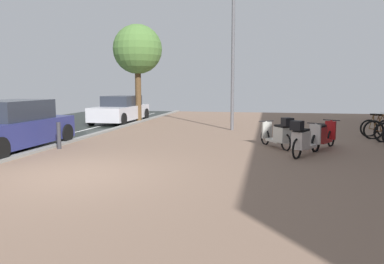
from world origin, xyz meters
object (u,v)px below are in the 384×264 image
Objects in this scene: scooter_mid at (322,136)px; parked_car_near at (11,127)px; bicycle_rack_08 at (377,128)px; street_tree at (137,50)px; bicycle_rack_07 at (383,130)px; scooter_far at (279,134)px; scooter_near at (304,139)px; bollard_far at (59,136)px; lamp_post at (233,50)px; parked_car_far at (121,110)px.

scooter_mid is 0.39× the size of parked_car_near.
bicycle_rack_08 is at bearing 55.36° from scooter_mid.
bicycle_rack_08 is 0.76× the size of scooter_mid.
street_tree is (0.74, 9.15, 3.01)m from parked_car_near.
scooter_far is (-3.67, -2.74, 0.10)m from bicycle_rack_07.
bicycle_rack_07 is 3.63m from scooter_mid.
scooter_near is 1.33m from scooter_far.
bollard_far is at bearing -169.56° from scooter_mid.
scooter_mid reaches higher than bollard_far.
bicycle_rack_08 reaches higher than bollard_far.
street_tree is 6.23× the size of bollard_far.
bicycle_rack_08 is at bearing -10.14° from lamp_post.
parked_car_far is at bearing 142.78° from scooter_mid.
scooter_near is at bearing -122.79° from bicycle_rack_08.
scooter_far reaches higher than bollard_far.
bicycle_rack_07 is 1.72× the size of bollard_far.
scooter_mid is at bearing -41.57° from street_tree.
scooter_far is 7.95m from parked_car_near.
parked_car_far is (-0.06, 8.71, -0.04)m from parked_car_near.
parked_car_far reaches higher than bicycle_rack_07.
parked_car_far is 3.19m from street_tree.
lamp_post is at bearing 113.40° from scooter_near.
bicycle_rack_08 is 1.58× the size of bollard_far.
bicycle_rack_08 is at bearing 90.39° from bicycle_rack_07.
parked_car_near is 5.35× the size of bollard_far.
scooter_mid is at bearing 11.60° from parked_car_near.
scooter_mid is 1.25m from scooter_far.
lamp_post is at bearing 162.10° from bicycle_rack_07.
parked_car_far is at bearing 158.17° from lamp_post.
bicycle_rack_07 is 1.09× the size of bicycle_rack_08.
bicycle_rack_08 is 11.26m from bollard_far.
lamp_post reaches higher than parked_car_near.
parked_car_far reaches higher than scooter_mid.
lamp_post reaches higher than parked_car_far.
bicycle_rack_07 is at bearing 52.18° from scooter_near.
scooter_mid is 0.33× the size of street_tree.
bicycle_rack_08 is 0.28× the size of parked_car_far.
lamp_post is (-5.51, 1.78, 3.03)m from bicycle_rack_07.
bicycle_rack_08 is 11.95m from parked_car_far.
bollard_far is at bearing -80.86° from parked_car_far.
bicycle_rack_07 is 12.20m from parked_car_far.
scooter_near is 0.40× the size of parked_car_near.
street_tree reaches higher than scooter_near.
bicycle_rack_07 is at bearing -17.90° from lamp_post.
parked_car_far is 5.54× the size of bollard_far.
parked_car_near is at bearing -158.26° from bicycle_rack_07.
parked_car_far reaches higher than scooter_near.
scooter_near reaches higher than scooter_far.
bicycle_rack_07 is at bearing 22.15° from bollard_far.
parked_car_far is 6.98m from lamp_post.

